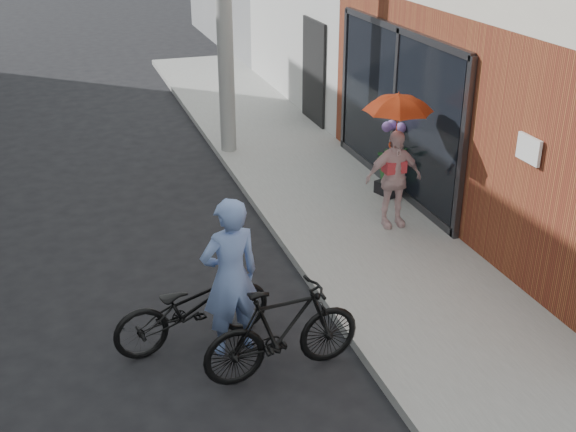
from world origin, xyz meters
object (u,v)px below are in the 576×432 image
bike_right (283,331)px  kimono_woman (393,179)px  planter (391,188)px  officer (230,277)px  bike_left (192,306)px

bike_right → kimono_woman: size_ratio=1.19×
bike_right → planter: bike_right is taller
kimono_woman → planter: 1.30m
planter → officer: bearing=-136.8°
bike_left → bike_right: size_ratio=1.05×
bike_right → kimono_woman: (2.45, 2.64, 0.32)m
officer → bike_right: bearing=114.1°
bike_left → bike_right: bike_right is taller
bike_left → planter: 4.69m
officer → planter: 4.61m
officer → bike_left: officer is taller
kimono_woman → planter: kimono_woman is taller
bike_left → kimono_woman: 3.71m
officer → kimono_woman: bearing=-153.9°
officer → planter: bearing=-147.1°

